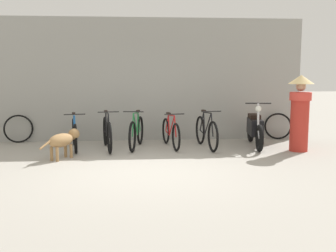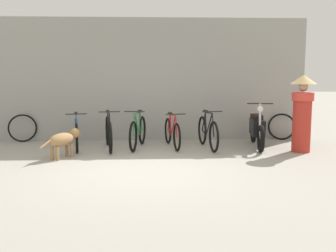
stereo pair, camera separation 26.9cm
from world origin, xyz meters
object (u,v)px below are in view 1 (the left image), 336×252
at_px(bicycle_3, 171,133).
at_px(motorcycle, 255,129).
at_px(bicycle_4, 206,132).
at_px(bicycle_0, 75,134).
at_px(person_in_robes, 300,110).
at_px(spare_tire_left, 18,129).
at_px(bicycle_2, 136,133).
at_px(stray_dog, 64,140).
at_px(spare_tire_right, 278,126).
at_px(bicycle_1, 107,133).

bearing_deg(bicycle_3, motorcycle, 78.50).
bearing_deg(bicycle_4, bicycle_3, -107.66).
height_order(bicycle_0, person_in_robes, person_in_robes).
height_order(bicycle_0, spare_tire_left, bicycle_0).
xyz_separation_m(bicycle_0, bicycle_2, (1.42, 0.01, 0.02)).
relative_size(bicycle_0, person_in_robes, 1.00).
relative_size(bicycle_2, stray_dog, 1.71).
bearing_deg(bicycle_2, person_in_robes, 90.36).
distance_m(bicycle_2, spare_tire_left, 3.10).
distance_m(person_in_robes, spare_tire_right, 1.67).
xyz_separation_m(bicycle_2, spare_tire_left, (-2.96, 0.93, -0.01)).
height_order(bicycle_4, stray_dog, bicycle_4).
relative_size(bicycle_3, motorcycle, 0.84).
distance_m(bicycle_0, stray_dog, 1.04).
xyz_separation_m(stray_dog, person_in_robes, (5.12, 0.41, 0.54)).
height_order(motorcycle, person_in_robes, person_in_robes).
height_order(bicycle_1, person_in_robes, person_in_robes).
bearing_deg(bicycle_0, motorcycle, 78.79).
height_order(bicycle_3, spare_tire_right, bicycle_3).
xyz_separation_m(bicycle_1, person_in_robes, (4.31, -0.51, 0.57)).
relative_size(bicycle_1, bicycle_3, 1.08).
height_order(bicycle_4, person_in_robes, person_in_robes).
bearing_deg(bicycle_1, bicycle_3, 86.88).
bearing_deg(bicycle_4, bicycle_0, -98.77).
xyz_separation_m(bicycle_4, person_in_robes, (2.01, -0.52, 0.57)).
xyz_separation_m(bicycle_3, person_in_robes, (2.84, -0.68, 0.59)).
relative_size(motorcycle, spare_tire_right, 2.75).
bearing_deg(spare_tire_left, spare_tire_right, 0.01).
bearing_deg(spare_tire_left, bicycle_0, -31.40).
distance_m(bicycle_1, stray_dog, 1.23).
xyz_separation_m(bicycle_1, spare_tire_right, (4.40, 1.05, -0.02)).
relative_size(bicycle_3, spare_tire_left, 2.27).
distance_m(person_in_robes, spare_tire_left, 6.81).
bearing_deg(bicycle_0, person_in_robes, 72.12).
xyz_separation_m(bicycle_1, bicycle_4, (2.30, 0.01, -0.00)).
height_order(bicycle_3, motorcycle, motorcycle).
bearing_deg(bicycle_3, spare_tire_left, -112.41).
distance_m(bicycle_2, person_in_robes, 3.74).
xyz_separation_m(bicycle_1, stray_dog, (-0.81, -0.92, 0.02)).
bearing_deg(bicycle_0, stray_dog, -13.95).
height_order(bicycle_2, person_in_robes, person_in_robes).
xyz_separation_m(bicycle_2, person_in_robes, (3.64, -0.64, 0.57)).
xyz_separation_m(bicycle_0, bicycle_1, (0.76, -0.11, 0.02)).
bearing_deg(motorcycle, person_in_robes, 61.96).
relative_size(bicycle_0, motorcycle, 0.89).
bearing_deg(motorcycle, bicycle_1, -80.82).
bearing_deg(bicycle_1, bicycle_2, 90.78).
xyz_separation_m(bicycle_1, motorcycle, (3.48, 0.09, 0.06)).
height_order(bicycle_2, spare_tire_left, bicycle_2).
bearing_deg(bicycle_0, spare_tire_right, 89.48).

